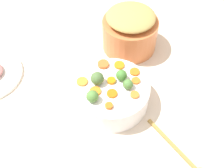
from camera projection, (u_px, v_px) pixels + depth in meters
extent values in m
cube|color=beige|center=(106.00, 102.00, 0.93)|extent=(2.40, 2.40, 0.02)
cylinder|color=white|center=(112.00, 94.00, 0.88)|extent=(0.25, 0.25, 0.09)
cylinder|color=#D37543|center=(130.00, 34.00, 1.05)|extent=(0.22, 0.22, 0.13)
ellipsoid|color=tan|center=(131.00, 17.00, 0.98)|extent=(0.19, 0.19, 0.04)
cylinder|color=orange|center=(103.00, 64.00, 0.90)|extent=(0.05, 0.05, 0.01)
cylinder|color=orange|center=(95.00, 91.00, 0.83)|extent=(0.05, 0.05, 0.01)
cylinder|color=orange|center=(111.00, 81.00, 0.85)|extent=(0.03, 0.03, 0.01)
cylinder|color=orange|center=(109.00, 106.00, 0.79)|extent=(0.03, 0.03, 0.01)
cylinder|color=orange|center=(136.00, 81.00, 0.86)|extent=(0.04, 0.04, 0.01)
cylinder|color=orange|center=(119.00, 65.00, 0.90)|extent=(0.04, 0.04, 0.01)
cylinder|color=orange|center=(135.00, 94.00, 0.82)|extent=(0.03, 0.03, 0.01)
cylinder|color=orange|center=(135.00, 72.00, 0.88)|extent=(0.05, 0.05, 0.01)
cylinder|color=orange|center=(82.00, 82.00, 0.85)|extent=(0.05, 0.05, 0.01)
cylinder|color=orange|center=(112.00, 94.00, 0.82)|extent=(0.04, 0.04, 0.01)
sphere|color=#4E703B|center=(98.00, 78.00, 0.84)|extent=(0.04, 0.04, 0.04)
sphere|color=#478435|center=(121.00, 75.00, 0.85)|extent=(0.04, 0.04, 0.04)
sphere|color=#51823E|center=(128.00, 84.00, 0.83)|extent=(0.03, 0.03, 0.03)
sphere|color=#54883D|center=(92.00, 96.00, 0.80)|extent=(0.04, 0.04, 0.04)
cube|color=#A68140|center=(172.00, 145.00, 0.81)|extent=(0.12, 0.20, 0.01)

